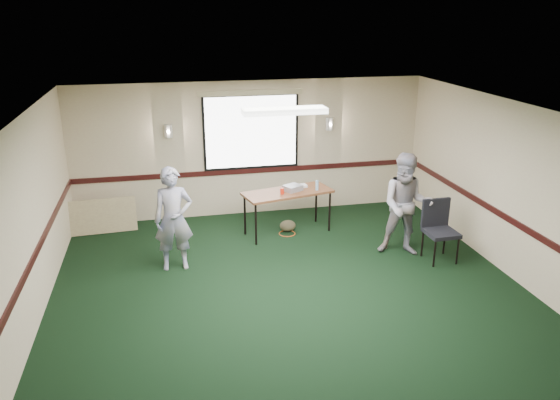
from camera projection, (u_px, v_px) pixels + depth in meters
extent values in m
plane|color=black|center=(300.00, 311.00, 7.65)|extent=(8.00, 8.00, 0.00)
plane|color=#C8AB90|center=(251.00, 149.00, 10.89)|extent=(7.00, 0.00, 7.00)
plane|color=#C8AB90|center=(17.00, 245.00, 6.50)|extent=(0.00, 8.00, 8.00)
plane|color=#C8AB90|center=(535.00, 202.00, 7.90)|extent=(0.00, 8.00, 8.00)
plane|color=silver|center=(302.00, 120.00, 6.75)|extent=(8.00, 8.00, 0.00)
cube|color=black|center=(252.00, 171.00, 11.02)|extent=(7.00, 0.03, 0.10)
cube|color=black|center=(24.00, 278.00, 6.65)|extent=(0.03, 8.00, 0.10)
cube|color=black|center=(529.00, 231.00, 8.05)|extent=(0.03, 8.00, 0.10)
cube|color=black|center=(251.00, 132.00, 10.75)|extent=(1.90, 0.01, 1.50)
cube|color=white|center=(251.00, 132.00, 10.74)|extent=(1.80, 0.02, 1.40)
cube|color=tan|center=(250.00, 93.00, 10.48)|extent=(2.05, 0.08, 0.10)
cylinder|color=silver|center=(168.00, 131.00, 10.36)|extent=(0.16, 0.16, 0.25)
cylinder|color=silver|center=(330.00, 124.00, 11.00)|extent=(0.16, 0.16, 0.25)
cube|color=white|center=(285.00, 111.00, 7.69)|extent=(1.20, 0.32, 0.08)
cube|color=brown|center=(288.00, 192.00, 10.05)|extent=(1.74, 1.01, 0.04)
cylinder|color=black|center=(256.00, 224.00, 9.66)|extent=(0.04, 0.04, 0.78)
cylinder|color=black|center=(330.00, 212.00, 10.27)|extent=(0.04, 0.04, 0.78)
cylinder|color=black|center=(245.00, 215.00, 10.11)|extent=(0.04, 0.04, 0.78)
cylinder|color=black|center=(316.00, 203.00, 10.71)|extent=(0.04, 0.04, 0.78)
cube|color=gray|center=(293.00, 188.00, 10.07)|extent=(0.39, 0.37, 0.10)
cube|color=white|center=(301.00, 186.00, 10.28)|extent=(0.21, 0.18, 0.05)
cylinder|color=red|center=(282.00, 191.00, 9.88)|extent=(0.07, 0.07, 0.11)
cylinder|color=#86B6DC|center=(317.00, 185.00, 10.08)|extent=(0.06, 0.06, 0.18)
ellipsoid|color=#413925|center=(288.00, 226.00, 10.34)|extent=(0.35, 0.29, 0.22)
torus|color=#BF4C17|center=(287.00, 234.00, 10.24)|extent=(0.37, 0.37, 0.02)
cube|color=#9A815F|center=(101.00, 216.00, 10.21)|extent=(1.28, 0.28, 0.65)
cube|color=black|center=(441.00, 233.00, 9.02)|extent=(0.51, 0.51, 0.07)
cube|color=black|center=(435.00, 212.00, 9.15)|extent=(0.50, 0.07, 0.49)
cylinder|color=black|center=(434.00, 254.00, 8.87)|extent=(0.03, 0.03, 0.46)
cylinder|color=black|center=(458.00, 251.00, 8.97)|extent=(0.03, 0.03, 0.46)
cylinder|color=black|center=(422.00, 244.00, 9.26)|extent=(0.03, 0.03, 0.46)
cylinder|color=black|center=(444.00, 241.00, 9.35)|extent=(0.03, 0.03, 0.46)
imported|color=#424F92|center=(174.00, 219.00, 8.65)|extent=(0.62, 0.41, 1.69)
imported|color=#768DB8|center=(406.00, 205.00, 9.15)|extent=(1.05, 0.94, 1.77)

